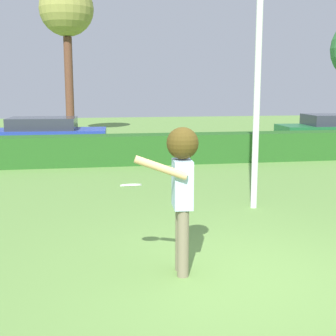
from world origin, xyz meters
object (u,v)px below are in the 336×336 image
(person, at_px, (182,179))
(parked_car_blue, at_px, (43,134))
(frisbee, at_px, (131,185))
(lamppost, at_px, (260,20))
(parked_car_green, at_px, (335,129))
(willow_tree, at_px, (67,12))

(person, distance_m, parked_car_blue, 11.20)
(frisbee, bearing_deg, parked_car_blue, 100.48)
(lamppost, xyz_separation_m, parked_car_green, (6.12, 7.96, -2.76))
(lamppost, xyz_separation_m, parked_car_blue, (-4.55, 8.01, -2.76))
(person, bearing_deg, lamppost, 55.32)
(person, relative_size, willow_tree, 0.26)
(willow_tree, bearing_deg, parked_car_blue, -96.78)
(parked_car_green, bearing_deg, person, -126.82)
(parked_car_blue, xyz_separation_m, willow_tree, (0.72, 6.05, 4.88))
(parked_car_blue, distance_m, parked_car_green, 10.67)
(parked_car_green, bearing_deg, willow_tree, 148.54)
(person, xyz_separation_m, frisbee, (-0.59, 0.24, -0.11))
(willow_tree, bearing_deg, person, -83.81)
(lamppost, distance_m, parked_car_blue, 9.61)
(person, height_order, parked_car_blue, person)
(person, relative_size, lamppost, 0.29)
(person, height_order, lamppost, lamppost)
(frisbee, relative_size, parked_car_blue, 0.06)
(parked_car_blue, relative_size, willow_tree, 0.62)
(person, distance_m, frisbee, 0.65)
(lamppost, xyz_separation_m, willow_tree, (-3.83, 14.05, 2.11))
(lamppost, height_order, parked_car_green, lamppost)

